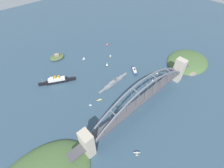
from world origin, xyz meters
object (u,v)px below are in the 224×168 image
small_boat_0 (157,73)px  small_boat_1 (107,64)px  harbor_arch_bridge (142,99)px  small_boat_4 (99,100)px  small_boat_3 (107,45)px  small_boat_5 (84,58)px  harbor_ferry_steamer (134,71)px  seaplane_taxiing_near_bridge (137,153)px  naval_cruiser (114,82)px  small_boat_6 (110,55)px  small_boat_7 (152,81)px  small_boat_2 (91,104)px  channel_marker_buoy (137,91)px  fort_island_mid_harbor (57,57)px  ocean_liner (57,80)px

small_boat_0 → small_boat_1: size_ratio=0.65×
harbor_arch_bridge → small_boat_4: harbor_arch_bridge is taller
harbor_arch_bridge → small_boat_4: 87.44m
small_boat_4 → harbor_arch_bridge: bearing=-57.5°
small_boat_3 → small_boat_5: bearing=-172.7°
harbor_ferry_steamer → seaplane_taxiing_near_bridge: (-143.89, -134.90, -0.21)m
naval_cruiser → small_boat_1: (29.34, 56.53, 2.34)m
small_boat_6 → small_boat_7: bearing=-88.9°
small_boat_5 → small_boat_7: size_ratio=0.70×
small_boat_3 → small_boat_4: 208.02m
small_boat_0 → harbor_ferry_steamer: bearing=128.1°
seaplane_taxiing_near_bridge → small_boat_3: size_ratio=0.74×
small_boat_2 → channel_marker_buoy: size_ratio=2.70×
harbor_arch_bridge → small_boat_5: (12.97, 203.31, -25.90)m
fort_island_mid_harbor → small_boat_4: 187.02m
small_boat_5 → small_boat_4: bearing=-113.2°
small_boat_0 → harbor_arch_bridge: bearing=-159.9°
channel_marker_buoy → small_boat_7: bearing=-5.8°
naval_cruiser → small_boat_0: naval_cruiser is taller
small_boat_7 → fort_island_mid_harbor: bearing=116.0°
small_boat_2 → harbor_arch_bridge: bearing=-47.0°
small_boat_3 → channel_marker_buoy: (-75.87, -181.43, 0.35)m
ocean_liner → fort_island_mid_harbor: bearing=61.7°
seaplane_taxiing_near_bridge → small_boat_5: (82.72, 256.39, 1.51)m
harbor_arch_bridge → small_boat_3: bearing=64.1°
harbor_ferry_steamer → small_boat_6: bearing=91.4°
seaplane_taxiing_near_bridge → small_boat_0: bearing=27.6°
fort_island_mid_harbor → small_boat_6: size_ratio=4.73×
small_boat_1 → small_boat_6: (32.60, 23.79, -1.70)m
harbor_arch_bridge → harbor_ferry_steamer: (74.14, 81.82, -27.20)m
channel_marker_buoy → fort_island_mid_harbor: bearing=106.2°
harbor_ferry_steamer → ocean_liner: bearing=149.8°
small_boat_0 → small_boat_6: bearing=105.6°
small_boat_6 → small_boat_7: 136.96m
fort_island_mid_harbor → channel_marker_buoy: 232.04m
small_boat_2 → channel_marker_buoy: bearing=-21.3°
small_boat_1 → small_boat_2: size_ratio=1.56×
small_boat_1 → small_boat_6: size_ratio=1.47×
small_boat_3 → small_boat_4: bearing=-135.7°
small_boat_3 → small_boat_4: size_ratio=1.07×
small_boat_6 → small_boat_3: bearing=56.7°
fort_island_mid_harbor → small_boat_3: fort_island_mid_harbor is taller
harbor_arch_bridge → fort_island_mid_harbor: 260.27m
small_boat_0 → small_boat_2: (-173.19, 31.04, -0.01)m
naval_cruiser → seaplane_taxiing_near_bridge: naval_cruiser is taller
naval_cruiser → fort_island_mid_harbor: bearing=105.2°
naval_cruiser → small_boat_7: 85.88m
small_boat_5 → small_boat_6: 70.03m
ocean_liner → fort_island_mid_harbor: 95.46m
harbor_arch_bridge → small_boat_2: size_ratio=41.29×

